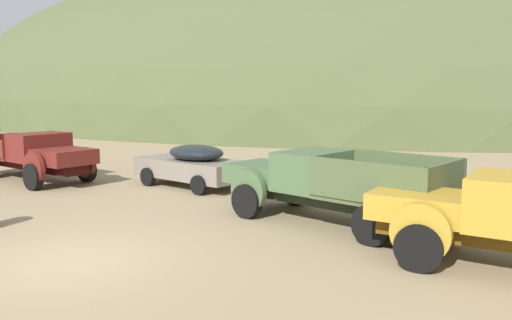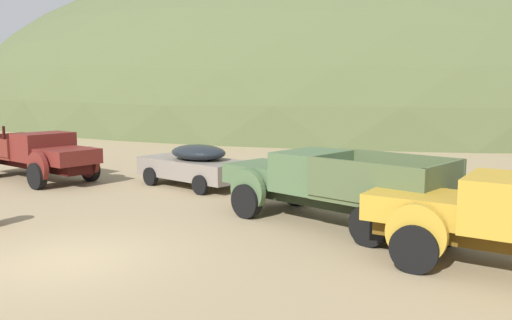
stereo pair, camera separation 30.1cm
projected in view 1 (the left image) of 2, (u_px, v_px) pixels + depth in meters
name	position (u px, v px, depth m)	size (l,w,h in m)	color
ground_plane	(72.00, 261.00, 10.85)	(300.00, 300.00, 0.00)	#998460
hill_far_left	(310.00, 117.00, 69.92)	(100.24, 76.17, 38.52)	#4C5633
truck_oxblood	(39.00, 156.00, 20.21)	(6.57, 3.31, 2.16)	black
car_primer_gray	(189.00, 164.00, 19.26)	(4.87, 2.75, 1.57)	slate
truck_weathered_green	(317.00, 183.00, 14.19)	(6.66, 3.68, 1.91)	#232B1B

